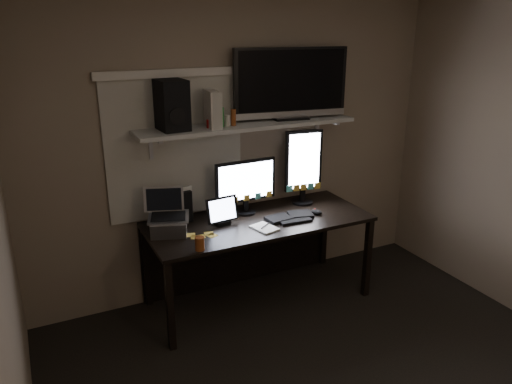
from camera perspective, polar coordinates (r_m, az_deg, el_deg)
back_wall at (r=4.18m, az=-1.94°, el=5.19°), size 3.60×0.00×3.60m
left_wall at (r=2.17m, az=-27.25°, el=-10.93°), size 0.00×3.60×3.60m
window_blinds at (r=3.97m, az=-9.15°, el=4.94°), size 1.10×0.02×1.10m
desk at (r=4.19m, az=-0.43°, el=-4.85°), size 1.80×0.75×0.73m
wall_shelf at (r=3.98m, az=-0.94°, el=7.64°), size 1.80×0.35×0.03m
monitor_landscape at (r=4.08m, az=-1.20°, el=0.61°), size 0.53×0.07×0.46m
monitor_portrait at (r=4.30m, az=5.43°, el=2.89°), size 0.34×0.10×0.66m
keyboard at (r=4.06m, az=3.86°, el=-2.81°), size 0.41×0.19×0.02m
mouse at (r=4.16m, az=6.93°, el=-2.27°), size 0.09×0.11×0.04m
notepad at (r=3.86m, az=0.97°, el=-4.12°), size 0.19×0.23×0.01m
tablet at (r=3.90m, az=-3.93°, el=-2.17°), size 0.27×0.14×0.23m
file_sorter at (r=3.97m, az=-8.96°, el=-1.61°), size 0.23×0.13×0.28m
laptop at (r=3.75m, az=-10.00°, el=-2.41°), size 0.36×0.33×0.34m
cup at (r=3.52m, az=-6.45°, el=-5.88°), size 0.07×0.07×0.10m
sticky_notes at (r=3.74m, az=-5.01°, el=-5.01°), size 0.31×0.23×0.00m
tv at (r=4.12m, az=3.98°, el=12.23°), size 0.97×0.30×0.57m
game_console at (r=3.82m, az=-5.07°, el=9.43°), size 0.10×0.24×0.28m
speaker at (r=3.75m, az=-9.59°, el=9.76°), size 0.22×0.26×0.37m
bottles at (r=3.84m, az=-3.99°, el=8.59°), size 0.25×0.13×0.16m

